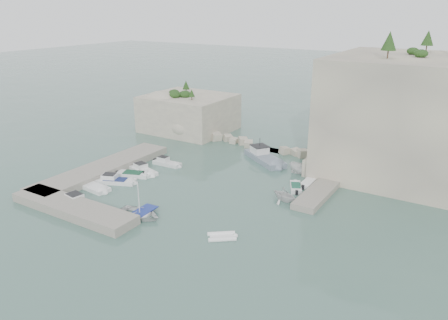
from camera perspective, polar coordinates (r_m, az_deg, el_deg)
The scene contains 23 objects.
ground at distance 58.12m, azimuth -3.13°, elevation -4.47°, with size 400.00×400.00×0.00m, color #4A6F64.
cliff_east at distance 68.54m, azimuth 24.68°, elevation 4.99°, with size 26.00×22.00×17.00m, color beige.
cliff_terrace at distance 67.68m, azimuth 14.87°, elevation -0.45°, with size 8.00×10.00×2.50m, color beige.
outcrop_west at distance 87.44m, azimuth -4.62°, elevation 6.14°, with size 16.00×14.00×7.00m, color beige.
quay_west at distance 67.80m, azimuth -15.52°, elevation -1.11°, with size 5.00×24.00×1.10m, color #9E9689.
quay_south at distance 55.99m, azimuth -19.12°, elevation -5.94°, with size 18.00×4.00×1.10m, color #9E9689.
ledge_east at distance 60.69m, azimuth 12.96°, elevation -3.48°, with size 3.00×16.00×0.80m, color #9E9689.
breakwater at distance 76.17m, azimuth 5.71°, elevation 1.91°, with size 28.00×3.00×1.40m, color beige.
motorboat_a at distance 69.00m, azimuth -7.43°, elevation -0.66°, with size 5.17×1.54×1.40m, color silver, non-canonical shape.
motorboat_b at distance 66.49m, azimuth -10.45°, elevation -1.62°, with size 5.70×1.87×1.40m, color white, non-canonical shape.
motorboat_c at distance 65.44m, azimuth -11.79°, elevation -2.06°, with size 5.35×1.95×0.70m, color white, non-canonical shape.
motorboat_d at distance 63.47m, azimuth -13.96°, elevation -2.92°, with size 6.25×1.86×1.40m, color white, non-canonical shape.
motorboat_e at distance 61.92m, azimuth -16.46°, elevation -3.74°, with size 4.93×2.02×0.70m, color white, non-canonical shape.
motorboat_f at distance 57.88m, azimuth -18.39°, elevation -5.61°, with size 6.69×1.99×1.40m, color white, non-canonical shape.
rowboat at distance 53.00m, azimuth -10.92°, elevation -7.29°, with size 3.88×5.44×1.13m, color white.
inflatable_dinghy at distance 47.65m, azimuth -0.30°, elevation -10.15°, with size 3.29×1.60×0.44m, color white, non-canonical shape.
tender_east_a at distance 56.72m, azimuth 7.86°, elevation -5.26°, with size 3.13×3.63×1.91m, color silver.
tender_east_b at distance 60.38m, azimuth 9.34°, elevation -3.76°, with size 4.16×1.42×0.70m, color silver, non-canonical shape.
tender_east_c at distance 62.12m, azimuth 10.90°, elevation -3.19°, with size 4.25×1.37×0.70m, color white, non-canonical shape.
tender_east_d at distance 65.65m, azimuth 10.70°, elevation -1.91°, with size 1.94×5.15×1.99m, color white.
work_boat at distance 70.52m, azimuth 5.34°, elevation -0.13°, with size 9.89×2.92×2.20m, color slate, non-canonical shape.
rowboat_mast at distance 51.88m, azimuth -11.10°, elevation -4.67°, with size 0.10×0.10×4.20m, color white.
vegetation at distance 69.25m, azimuth 21.65°, elevation 13.49°, with size 53.48×13.88×13.40m.
Camera 1 is at (30.62, -43.43, 23.54)m, focal length 35.00 mm.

